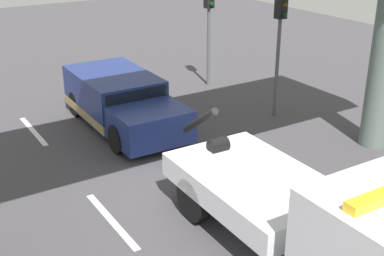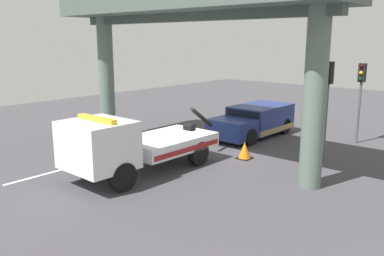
% 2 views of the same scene
% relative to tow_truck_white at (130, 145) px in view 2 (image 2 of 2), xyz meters
% --- Properties ---
extents(ground_plane, '(60.00, 40.00, 0.10)m').
position_rel_tow_truck_white_xyz_m(ground_plane, '(-3.63, 0.01, -1.25)').
color(ground_plane, '#423F44').
extents(lane_stripe_west, '(2.60, 0.16, 0.01)m').
position_rel_tow_truck_white_xyz_m(lane_stripe_west, '(-9.63, -2.59, -1.20)').
color(lane_stripe_west, silver).
rests_on(lane_stripe_west, ground).
extents(lane_stripe_mid, '(2.60, 0.16, 0.01)m').
position_rel_tow_truck_white_xyz_m(lane_stripe_mid, '(-3.63, -2.59, -1.20)').
color(lane_stripe_mid, silver).
rests_on(lane_stripe_mid, ground).
extents(lane_stripe_east, '(2.60, 0.16, 0.01)m').
position_rel_tow_truck_white_xyz_m(lane_stripe_east, '(2.37, -2.59, -1.20)').
color(lane_stripe_east, silver).
rests_on(lane_stripe_east, ground).
extents(tow_truck_white, '(7.27, 2.49, 2.46)m').
position_rel_tow_truck_white_xyz_m(tow_truck_white, '(0.00, 0.00, 0.00)').
color(tow_truck_white, white).
rests_on(tow_truck_white, ground).
extents(towed_van_green, '(5.22, 2.27, 1.58)m').
position_rel_tow_truck_white_xyz_m(towed_van_green, '(-8.62, 0.01, -0.42)').
color(towed_van_green, navy).
rests_on(towed_van_green, ground).
extents(overpass_structure, '(3.60, 13.21, 7.21)m').
position_rel_tow_truck_white_xyz_m(overpass_structure, '(-3.32, 0.01, 5.01)').
color(overpass_structure, '#596B60').
rests_on(overpass_structure, ground).
extents(traffic_light_near, '(0.39, 0.32, 3.92)m').
position_rel_tow_truck_white_xyz_m(traffic_light_near, '(-10.61, 4.69, 1.67)').
color(traffic_light_near, '#515456').
rests_on(traffic_light_near, ground).
extents(traffic_light_far, '(0.39, 0.32, 4.16)m').
position_rel_tow_truck_white_xyz_m(traffic_light_far, '(-6.61, 4.69, 1.84)').
color(traffic_light_far, '#515456').
rests_on(traffic_light_far, ground).
extents(traffic_cone_orange, '(0.61, 0.61, 0.73)m').
position_rel_tow_truck_white_xyz_m(traffic_cone_orange, '(-4.70, 2.00, -0.85)').
color(traffic_cone_orange, orange).
rests_on(traffic_cone_orange, ground).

